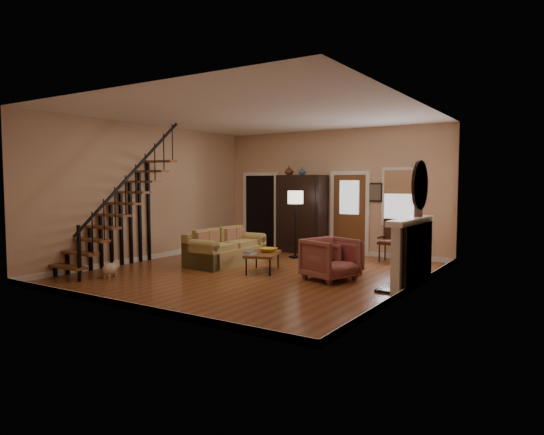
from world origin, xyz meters
The scene contains 15 objects.
room centered at (-0.41, 1.76, 1.51)m, with size 7.00×7.33×3.30m.
staircase centered at (-2.78, -1.30, 1.60)m, with size 0.94×2.80×3.20m, color brown, non-canonical shape.
fireplace centered at (3.13, 0.50, 0.74)m, with size 0.33×1.95×2.30m.
armoire centered at (-0.70, 3.15, 1.05)m, with size 1.30×0.60×2.10m, color black, non-canonical shape.
vase_a centered at (-1.05, 3.05, 2.22)m, with size 0.24×0.24×0.25m, color #4C2619.
vase_b centered at (-0.65, 3.05, 2.21)m, with size 0.20×0.20×0.21m, color #334C60.
sofa centered at (-1.20, 0.46, 0.38)m, with size 0.89×2.06×0.77m, color #A08948, non-canonical shape.
coffee_table centered at (0.01, 0.17, 0.20)m, with size 0.62×1.06×0.41m, color brown, non-canonical shape.
bowl centered at (0.06, 0.32, 0.45)m, with size 0.36×0.36×0.09m, color gold.
books centered at (-0.11, -0.13, 0.43)m, with size 0.19×0.27×0.05m, color beige, non-canonical shape.
armchair_left centered at (1.61, 0.16, 0.41)m, with size 0.88×0.91×0.82m, color maroon.
armchair_right centered at (1.49, 0.86, 0.34)m, with size 0.73×0.76×0.69m, color maroon.
floor_lamp centered at (-0.36, 2.20, 0.85)m, with size 0.39×0.39×1.69m, color black, non-canonical shape.
side_chair centered at (1.85, 2.95, 0.51)m, with size 0.54×0.54×1.02m, color #321A0F, non-canonical shape.
dog centered at (-2.21, -2.02, 0.15)m, with size 0.25×0.42×0.30m, color beige, non-canonical shape.
Camera 1 is at (5.71, -8.32, 1.90)m, focal length 32.00 mm.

